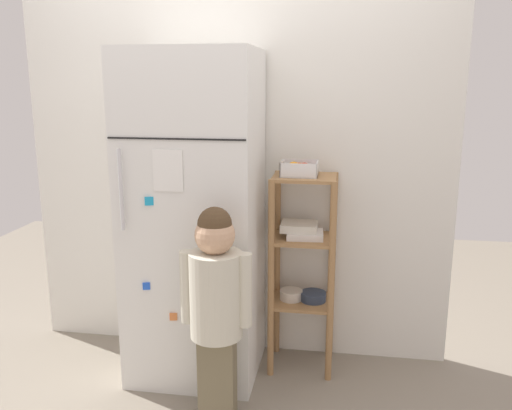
# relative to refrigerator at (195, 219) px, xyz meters

# --- Properties ---
(ground_plane) EXTENTS (6.00, 6.00, 0.00)m
(ground_plane) POSITION_rel_refrigerator_xyz_m (0.17, -0.02, -0.91)
(ground_plane) COLOR gray
(kitchen_wall_back) EXTENTS (2.55, 0.03, 2.32)m
(kitchen_wall_back) POSITION_rel_refrigerator_xyz_m (0.17, 0.32, 0.25)
(kitchen_wall_back) COLOR silver
(kitchen_wall_back) RESTS_ON ground
(refrigerator) EXTENTS (0.70, 0.62, 1.82)m
(refrigerator) POSITION_rel_refrigerator_xyz_m (0.00, 0.00, 0.00)
(refrigerator) COLOR white
(refrigerator) RESTS_ON ground
(child_standing) EXTENTS (0.35, 0.26, 1.09)m
(child_standing) POSITION_rel_refrigerator_xyz_m (0.22, -0.44, -0.25)
(child_standing) COLOR #70644B
(child_standing) RESTS_ON ground
(pantry_shelf_unit) EXTENTS (0.37, 0.32, 1.14)m
(pantry_shelf_unit) POSITION_rel_refrigerator_xyz_m (0.59, 0.14, -0.24)
(pantry_shelf_unit) COLOR #9E7247
(pantry_shelf_unit) RESTS_ON ground
(fruit_bin) EXTENTS (0.20, 0.18, 0.08)m
(fruit_bin) POSITION_rel_refrigerator_xyz_m (0.56, 0.14, 0.27)
(fruit_bin) COLOR white
(fruit_bin) RESTS_ON pantry_shelf_unit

